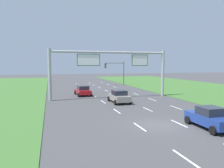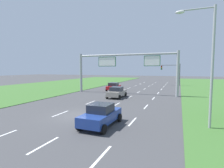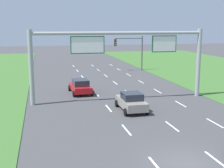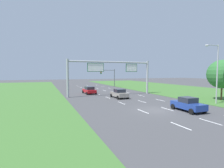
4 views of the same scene
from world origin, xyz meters
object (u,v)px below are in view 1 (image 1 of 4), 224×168
car_mid_lane (210,118)px  car_lead_silver (119,97)px  traffic_light_mast (116,69)px  sign_gantry (111,64)px  car_near_red (83,90)px

car_mid_lane → car_lead_silver: bearing=105.8°
car_lead_silver → traffic_light_mast: (6.73, 23.36, 3.07)m
car_mid_lane → sign_gantry: sign_gantry is taller
car_lead_silver → sign_gantry: 5.69m
car_near_red → car_mid_lane: car_mid_lane is taller
car_lead_silver → car_mid_lane: size_ratio=1.01×
car_lead_silver → car_mid_lane: car_mid_lane is taller
car_lead_silver → traffic_light_mast: traffic_light_mast is taller
car_mid_lane → traffic_light_mast: size_ratio=0.73×
sign_gantry → traffic_light_mast: bearing=70.9°
car_near_red → traffic_light_mast: 18.74m
sign_gantry → traffic_light_mast: size_ratio=3.08×
car_mid_lane → sign_gantry: 17.37m
car_mid_lane → traffic_light_mast: 36.27m
sign_gantry → traffic_light_mast: (6.72, 19.40, -1.01)m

